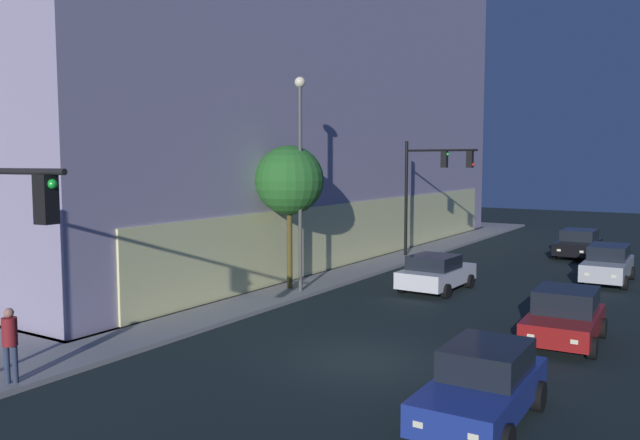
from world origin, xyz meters
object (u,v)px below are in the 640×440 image
(car_black, at_px, (578,244))
(car_red, at_px, (564,316))
(pedestrian_waiting, at_px, (10,338))
(car_blue, at_px, (483,384))
(street_lamp_sidewalk, at_px, (300,160))
(sidewalk_tree, at_px, (289,181))
(car_silver, at_px, (608,264))
(traffic_light_far_corner, at_px, (431,176))
(car_white, at_px, (436,273))
(modern_building, at_px, (207,76))

(car_black, bearing_deg, car_red, -171.00)
(pedestrian_waiting, bearing_deg, car_blue, -68.19)
(street_lamp_sidewalk, relative_size, sidewalk_tree, 1.45)
(car_blue, height_order, car_silver, car_silver)
(traffic_light_far_corner, xyz_separation_m, car_red, (-13.27, -9.86, -3.88))
(car_red, distance_m, car_white, 8.30)
(car_blue, bearing_deg, car_black, 6.05)
(car_blue, xyz_separation_m, car_silver, (18.62, 0.16, 0.03))
(modern_building, bearing_deg, traffic_light_far_corner, -82.03)
(sidewalk_tree, relative_size, car_black, 1.40)
(sidewalk_tree, height_order, car_silver, sidewalk_tree)
(modern_building, bearing_deg, car_red, -114.55)
(pedestrian_waiting, bearing_deg, car_black, -14.34)
(traffic_light_far_corner, distance_m, sidewalk_tree, 11.53)
(traffic_light_far_corner, bearing_deg, sidewalk_tree, 171.48)
(traffic_light_far_corner, relative_size, car_white, 1.54)
(traffic_light_far_corner, relative_size, sidewalk_tree, 1.08)
(modern_building, height_order, car_red, modern_building)
(modern_building, relative_size, street_lamp_sidewalk, 4.48)
(car_red, bearing_deg, sidewalk_tree, 80.86)
(car_white, xyz_separation_m, car_black, (13.23, -3.39, 0.04))
(car_black, bearing_deg, car_silver, -160.37)
(traffic_light_far_corner, distance_m, car_white, 9.50)
(car_silver, bearing_deg, traffic_light_far_corner, 78.69)
(modern_building, distance_m, car_black, 24.98)
(sidewalk_tree, relative_size, car_red, 1.48)
(sidewalk_tree, bearing_deg, car_white, -56.22)
(street_lamp_sidewalk, relative_size, car_black, 2.03)
(car_white, bearing_deg, car_silver, -44.80)
(car_red, bearing_deg, car_blue, 178.35)
(car_blue, bearing_deg, car_white, 25.91)
(car_blue, height_order, car_white, car_blue)
(street_lamp_sidewalk, bearing_deg, car_blue, -129.82)
(car_blue, height_order, car_black, car_blue)
(car_white, relative_size, car_black, 0.98)
(sidewalk_tree, bearing_deg, traffic_light_far_corner, -8.52)
(pedestrian_waiting, height_order, car_blue, pedestrian_waiting)
(sidewalk_tree, xyz_separation_m, car_red, (-1.86, -11.57, -3.92))
(pedestrian_waiting, distance_m, car_white, 17.32)
(modern_building, height_order, car_silver, modern_building)
(modern_building, distance_m, car_silver, 26.20)
(modern_building, distance_m, traffic_light_far_corner, 16.10)
(street_lamp_sidewalk, distance_m, sidewalk_tree, 1.15)
(traffic_light_far_corner, relative_size, car_silver, 1.42)
(sidewalk_tree, height_order, car_blue, sidewalk_tree)
(street_lamp_sidewalk, xyz_separation_m, car_red, (-1.63, -10.85, -4.79))
(car_blue, bearing_deg, sidewalk_tree, 51.26)
(modern_building, relative_size, car_blue, 8.89)
(street_lamp_sidewalk, height_order, car_red, street_lamp_sidewalk)
(sidewalk_tree, height_order, pedestrian_waiting, sidewalk_tree)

